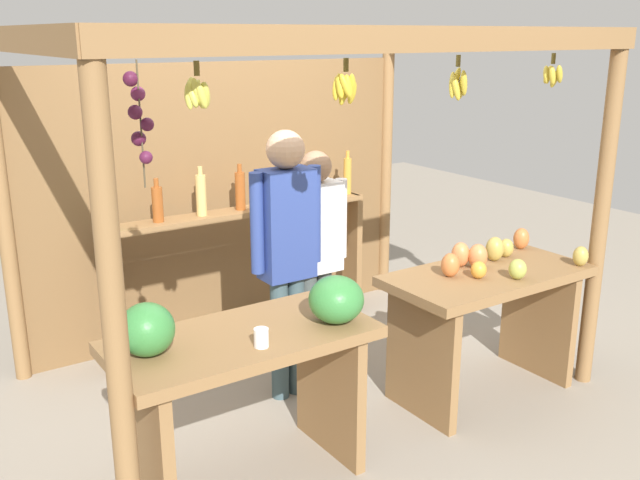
# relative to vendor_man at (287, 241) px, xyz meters

# --- Properties ---
(ground_plane) EXTENTS (12.00, 12.00, 0.00)m
(ground_plane) POSITION_rel_vendor_man_xyz_m (0.19, 0.13, -1.02)
(ground_plane) COLOR gray
(ground_plane) RESTS_ON ground
(market_stall) EXTENTS (3.20, 2.23, 2.25)m
(market_stall) POSITION_rel_vendor_man_xyz_m (0.18, 0.61, 0.31)
(market_stall) COLOR olive
(market_stall) RESTS_ON ground
(fruit_counter_left) EXTENTS (1.30, 0.64, 1.06)m
(fruit_counter_left) POSITION_rel_vendor_man_xyz_m (-0.65, -0.68, -0.35)
(fruit_counter_left) COLOR olive
(fruit_counter_left) RESTS_ON ground
(fruit_counter_right) EXTENTS (1.30, 0.64, 0.97)m
(fruit_counter_right) POSITION_rel_vendor_man_xyz_m (1.05, -0.65, -0.40)
(fruit_counter_right) COLOR olive
(fruit_counter_right) RESTS_ON ground
(bottle_shelf_unit) EXTENTS (2.05, 0.22, 1.35)m
(bottle_shelf_unit) POSITION_rel_vendor_man_xyz_m (0.18, 0.93, -0.21)
(bottle_shelf_unit) COLOR olive
(bottle_shelf_unit) RESTS_ON ground
(vendor_man) EXTENTS (0.48, 0.23, 1.69)m
(vendor_man) POSITION_rel_vendor_man_xyz_m (0.00, 0.00, 0.00)
(vendor_man) COLOR #3A5158
(vendor_man) RESTS_ON ground
(vendor_woman) EXTENTS (0.48, 0.20, 1.50)m
(vendor_woman) POSITION_rel_vendor_man_xyz_m (0.36, 0.22, -0.13)
(vendor_woman) COLOR #444E4D
(vendor_woman) RESTS_ON ground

